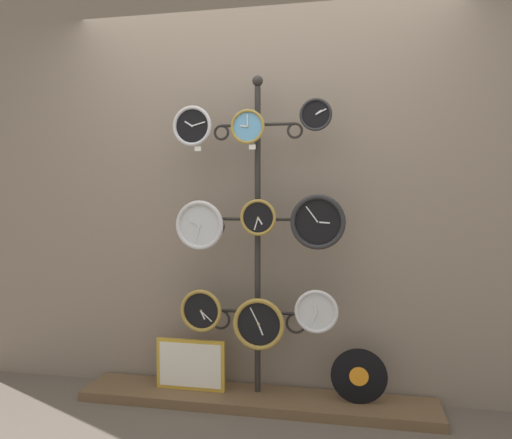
{
  "coord_description": "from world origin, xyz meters",
  "views": [
    {
      "loc": [
        0.61,
        -2.62,
        1.28
      ],
      "look_at": [
        0.0,
        0.36,
        1.15
      ],
      "focal_mm": 35.0,
      "sensor_mm": 36.0,
      "label": 1
    }
  ],
  "objects_px": {
    "clock_middle_left": "(200,225)",
    "clock_bottom_left": "(201,311)",
    "clock_middle_center": "(258,217)",
    "display_stand": "(258,282)",
    "clock_bottom_right": "(316,311)",
    "clock_top_center": "(248,127)",
    "vinyl_record": "(359,376)",
    "clock_top_right": "(316,115)",
    "clock_middle_right": "(318,222)",
    "clock_top_left": "(192,126)",
    "clock_bottom_center": "(259,324)",
    "picture_frame": "(190,365)"
  },
  "relations": [
    {
      "from": "clock_top_left",
      "to": "clock_bottom_right",
      "type": "distance_m",
      "value": 1.34
    },
    {
      "from": "clock_top_center",
      "to": "clock_middle_right",
      "type": "height_order",
      "value": "clock_top_center"
    },
    {
      "from": "display_stand",
      "to": "clock_middle_right",
      "type": "xyz_separation_m",
      "value": [
        0.38,
        -0.11,
        0.38
      ]
    },
    {
      "from": "clock_middle_right",
      "to": "clock_bottom_left",
      "type": "height_order",
      "value": "clock_middle_right"
    },
    {
      "from": "clock_middle_left",
      "to": "clock_bottom_center",
      "type": "height_order",
      "value": "clock_middle_left"
    },
    {
      "from": "clock_top_left",
      "to": "clock_bottom_left",
      "type": "relative_size",
      "value": 0.93
    },
    {
      "from": "clock_bottom_left",
      "to": "clock_top_right",
      "type": "bearing_deg",
      "value": 1.42
    },
    {
      "from": "clock_bottom_left",
      "to": "vinyl_record",
      "type": "xyz_separation_m",
      "value": [
        0.96,
        0.02,
        -0.35
      ]
    },
    {
      "from": "display_stand",
      "to": "clock_top_center",
      "type": "relative_size",
      "value": 9.71
    },
    {
      "from": "display_stand",
      "to": "clock_middle_left",
      "type": "relative_size",
      "value": 6.67
    },
    {
      "from": "picture_frame",
      "to": "clock_bottom_center",
      "type": "bearing_deg",
      "value": -7.27
    },
    {
      "from": "clock_middle_center",
      "to": "clock_top_right",
      "type": "bearing_deg",
      "value": 0.43
    },
    {
      "from": "clock_middle_center",
      "to": "display_stand",
      "type": "bearing_deg",
      "value": 104.24
    },
    {
      "from": "clock_middle_left",
      "to": "clock_bottom_left",
      "type": "height_order",
      "value": "clock_middle_left"
    },
    {
      "from": "clock_top_right",
      "to": "vinyl_record",
      "type": "bearing_deg",
      "value": 1.3
    },
    {
      "from": "clock_top_center",
      "to": "vinyl_record",
      "type": "relative_size",
      "value": 0.63
    },
    {
      "from": "clock_middle_left",
      "to": "vinyl_record",
      "type": "relative_size",
      "value": 0.92
    },
    {
      "from": "clock_top_center",
      "to": "vinyl_record",
      "type": "xyz_separation_m",
      "value": [
        0.66,
        0.03,
        -1.48
      ]
    },
    {
      "from": "clock_middle_right",
      "to": "vinyl_record",
      "type": "height_order",
      "value": "clock_middle_right"
    },
    {
      "from": "clock_bottom_center",
      "to": "clock_bottom_right",
      "type": "distance_m",
      "value": 0.36
    },
    {
      "from": "clock_middle_left",
      "to": "clock_bottom_left",
      "type": "bearing_deg",
      "value": 86.63
    },
    {
      "from": "display_stand",
      "to": "clock_top_left",
      "type": "xyz_separation_m",
      "value": [
        -0.39,
        -0.1,
        0.96
      ]
    },
    {
      "from": "vinyl_record",
      "to": "picture_frame",
      "type": "distance_m",
      "value": 1.05
    },
    {
      "from": "display_stand",
      "to": "clock_top_right",
      "type": "xyz_separation_m",
      "value": [
        0.36,
        -0.08,
        1.01
      ]
    },
    {
      "from": "clock_top_left",
      "to": "clock_bottom_center",
      "type": "relative_size",
      "value": 0.78
    },
    {
      "from": "clock_bottom_left",
      "to": "clock_bottom_right",
      "type": "xyz_separation_m",
      "value": [
        0.71,
        -0.02,
        0.03
      ]
    },
    {
      "from": "clock_middle_right",
      "to": "clock_bottom_left",
      "type": "bearing_deg",
      "value": 178.96
    },
    {
      "from": "clock_bottom_left",
      "to": "vinyl_record",
      "type": "height_order",
      "value": "clock_bottom_left"
    },
    {
      "from": "display_stand",
      "to": "clock_bottom_center",
      "type": "relative_size",
      "value": 6.41
    },
    {
      "from": "clock_top_right",
      "to": "clock_middle_center",
      "type": "relative_size",
      "value": 0.86
    },
    {
      "from": "clock_middle_right",
      "to": "clock_bottom_center",
      "type": "height_order",
      "value": "clock_middle_right"
    },
    {
      "from": "clock_bottom_left",
      "to": "clock_middle_right",
      "type": "bearing_deg",
      "value": -1.04
    },
    {
      "from": "display_stand",
      "to": "clock_top_left",
      "type": "height_order",
      "value": "display_stand"
    },
    {
      "from": "clock_middle_left",
      "to": "display_stand",
      "type": "bearing_deg",
      "value": 18.22
    },
    {
      "from": "clock_bottom_center",
      "to": "vinyl_record",
      "type": "relative_size",
      "value": 0.95
    },
    {
      "from": "clock_top_left",
      "to": "clock_middle_left",
      "type": "distance_m",
      "value": 0.61
    },
    {
      "from": "clock_middle_left",
      "to": "clock_bottom_right",
      "type": "xyz_separation_m",
      "value": [
        0.71,
        -0.0,
        -0.5
      ]
    },
    {
      "from": "clock_top_left",
      "to": "picture_frame",
      "type": "relative_size",
      "value": 0.55
    },
    {
      "from": "clock_top_center",
      "to": "vinyl_record",
      "type": "height_order",
      "value": "clock_top_center"
    },
    {
      "from": "clock_bottom_center",
      "to": "clock_bottom_right",
      "type": "xyz_separation_m",
      "value": [
        0.34,
        0.01,
        0.09
      ]
    },
    {
      "from": "clock_top_center",
      "to": "clock_top_right",
      "type": "relative_size",
      "value": 1.09
    },
    {
      "from": "clock_middle_center",
      "to": "clock_bottom_center",
      "type": "height_order",
      "value": "clock_middle_center"
    },
    {
      "from": "clock_top_left",
      "to": "clock_middle_left",
      "type": "bearing_deg",
      "value": -11.13
    },
    {
      "from": "clock_bottom_left",
      "to": "clock_bottom_right",
      "type": "height_order",
      "value": "clock_bottom_right"
    },
    {
      "from": "picture_frame",
      "to": "clock_bottom_right",
      "type": "bearing_deg",
      "value": -3.58
    },
    {
      "from": "display_stand",
      "to": "clock_bottom_left",
      "type": "xyz_separation_m",
      "value": [
        -0.34,
        -0.09,
        -0.17
      ]
    },
    {
      "from": "display_stand",
      "to": "clock_bottom_center",
      "type": "xyz_separation_m",
      "value": [
        0.03,
        -0.12,
        -0.23
      ]
    },
    {
      "from": "clock_middle_left",
      "to": "clock_bottom_center",
      "type": "bearing_deg",
      "value": -1.34
    },
    {
      "from": "clock_top_right",
      "to": "clock_middle_center",
      "type": "distance_m",
      "value": 0.7
    },
    {
      "from": "clock_top_right",
      "to": "clock_bottom_right",
      "type": "bearing_deg",
      "value": -70.73
    }
  ]
}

